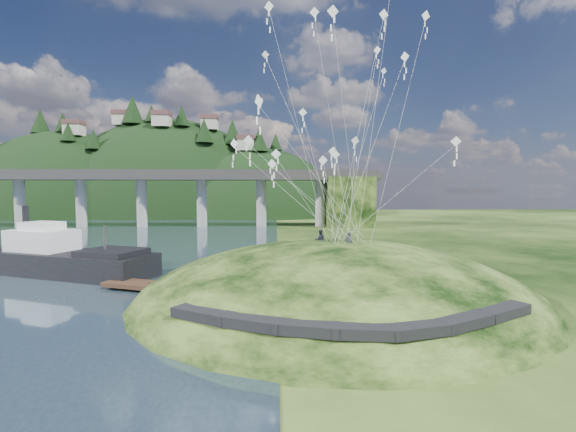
{
  "coord_description": "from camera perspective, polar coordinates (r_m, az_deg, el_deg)",
  "views": [
    {
      "loc": [
        2.84,
        -30.89,
        9.42
      ],
      "look_at": [
        4.0,
        6.0,
        7.0
      ],
      "focal_mm": 24.0,
      "sensor_mm": 36.0,
      "label": 1
    }
  ],
  "objects": [
    {
      "name": "kite_flyers",
      "position": [
        34.69,
        5.85,
        -2.07
      ],
      "size": [
        3.03,
        2.83,
        1.96
      ],
      "color": "#282C36",
      "rests_on": "ground"
    },
    {
      "name": "far_ridge",
      "position": [
        160.84,
        -18.58,
        -2.46
      ],
      "size": [
        153.0,
        70.0,
        94.5
      ],
      "color": "black",
      "rests_on": "ground"
    },
    {
      "name": "wooden_dock",
      "position": [
        37.13,
        -15.6,
        -10.28
      ],
      "size": [
        15.95,
        7.8,
        1.15
      ],
      "color": "#331F15",
      "rests_on": "ground"
    },
    {
      "name": "bridge",
      "position": [
        105.13,
        -18.02,
        3.72
      ],
      "size": [
        160.0,
        11.0,
        15.0
      ],
      "color": "#2D2B2B",
      "rests_on": "ground"
    },
    {
      "name": "footpath",
      "position": [
        22.86,
        10.31,
        -15.03
      ],
      "size": [
        22.29,
        5.84,
        0.83
      ],
      "color": "black",
      "rests_on": "ground"
    },
    {
      "name": "kite_swarm",
      "position": [
        33.61,
        7.13,
        16.71
      ],
      "size": [
        18.74,
        17.03,
        17.27
      ],
      "color": "white",
      "rests_on": "ground"
    },
    {
      "name": "work_barge",
      "position": [
        50.65,
        -30.65,
        -5.29
      ],
      "size": [
        22.63,
        13.21,
        7.67
      ],
      "color": "black",
      "rests_on": "ground"
    },
    {
      "name": "ground",
      "position": [
        32.42,
        -6.93,
        -13.17
      ],
      "size": [
        320.0,
        320.0,
        0.0
      ],
      "primitive_type": "plane",
      "color": "black",
      "rests_on": "ground"
    },
    {
      "name": "grass_hill",
      "position": [
        35.04,
        6.98,
        -14.43
      ],
      "size": [
        36.0,
        32.0,
        13.0
      ],
      "color": "black",
      "rests_on": "ground"
    }
  ]
}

